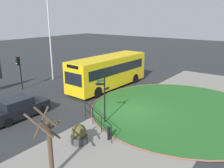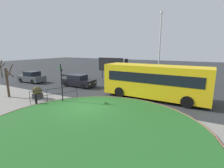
{
  "view_description": "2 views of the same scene",
  "coord_description": "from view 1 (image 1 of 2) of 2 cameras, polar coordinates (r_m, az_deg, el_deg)",
  "views": [
    {
      "loc": [
        -14.12,
        -8.66,
        7.03
      ],
      "look_at": [
        1.52,
        3.01,
        1.32
      ],
      "focal_mm": 37.41,
      "sensor_mm": 36.0,
      "label": 1
    },
    {
      "loc": [
        8.02,
        -10.08,
        4.64
      ],
      "look_at": [
        0.98,
        2.58,
        1.61
      ],
      "focal_mm": 27.08,
      "sensor_mm": 36.0,
      "label": 2
    }
  ],
  "objects": [
    {
      "name": "signpost_directional",
      "position": [
        15.35,
        -1.94,
        -3.07
      ],
      "size": [
        1.07,
        0.54,
        3.37
      ],
      "color": "black",
      "rests_on": "ground"
    },
    {
      "name": "lamppost_tall",
      "position": [
        26.9,
        -14.94,
        11.19
      ],
      "size": [
        0.32,
        0.32,
        9.18
      ],
      "color": "#B7B7BC",
      "rests_on": "ground"
    },
    {
      "name": "sidewalk_paving",
      "position": [
        17.07,
        10.97,
        -8.31
      ],
      "size": [
        32.0,
        7.74,
        0.02
      ],
      "primitive_type": "cube",
      "color": "gray",
      "rests_on": "ground"
    },
    {
      "name": "car_trailing",
      "position": [
        18.02,
        -22.0,
        -5.53
      ],
      "size": [
        4.28,
        1.84,
        1.49
      ],
      "rotation": [
        0.0,
        0.0,
        -0.0
      ],
      "color": "black",
      "rests_on": "ground"
    },
    {
      "name": "bus_yellow",
      "position": [
        23.5,
        -0.86,
        3.17
      ],
      "size": [
        9.61,
        2.89,
        3.15
      ],
      "rotation": [
        0.0,
        0.0,
        3.11
      ],
      "color": "yellow",
      "rests_on": "ground"
    },
    {
      "name": "grass_kerb_ring",
      "position": [
        19.02,
        16.04,
        -5.89
      ],
      "size": [
        13.73,
        13.73,
        0.11
      ],
      "primitive_type": "torus",
      "color": "brown",
      "rests_on": "ground"
    },
    {
      "name": "ground",
      "position": [
        18.0,
        4.84,
        -6.76
      ],
      "size": [
        120.0,
        120.0,
        0.0
      ],
      "primitive_type": "plane",
      "color": "#282B2D"
    },
    {
      "name": "traffic_light_near",
      "position": [
        24.3,
        -21.85,
        4.16
      ],
      "size": [
        0.49,
        0.29,
        3.27
      ],
      "rotation": [
        0.0,
        0.0,
        3.28
      ],
      "color": "black",
      "rests_on": "ground"
    },
    {
      "name": "street_tree_bare",
      "position": [
        10.74,
        -15.19,
        -13.34
      ],
      "size": [
        1.42,
        1.4,
        3.6
      ],
      "color": "#423323",
      "rests_on": "ground"
    },
    {
      "name": "planter_near_signpost",
      "position": [
        13.73,
        -8.05,
        -12.19
      ],
      "size": [
        0.99,
        0.99,
        1.15
      ],
      "color": "#383838",
      "rests_on": "ground"
    },
    {
      "name": "grass_island",
      "position": [
        19.02,
        16.03,
        -5.9
      ],
      "size": [
        13.42,
        13.42,
        0.1
      ],
      "primitive_type": "cylinder",
      "color": "#235B23",
      "rests_on": "ground"
    },
    {
      "name": "car_far_lane",
      "position": [
        33.54,
        3.6,
        5.35
      ],
      "size": [
        4.29,
        1.85,
        1.51
      ],
      "rotation": [
        0.0,
        0.0,
        0.02
      ],
      "color": "#474C51",
      "rests_on": "ground"
    },
    {
      "name": "railing_grass_edge",
      "position": [
        15.15,
        -3.74,
        -8.28
      ],
      "size": [
        1.9,
        3.81,
        1.14
      ],
      "rotation": [
        0.0,
        0.0,
        4.25
      ],
      "color": "black",
      "rests_on": "ground"
    },
    {
      "name": "bollard_foreground",
      "position": [
        13.95,
        -0.75,
        -11.84
      ],
      "size": [
        0.2,
        0.2,
        0.88
      ],
      "color": "black",
      "rests_on": "ground"
    }
  ]
}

